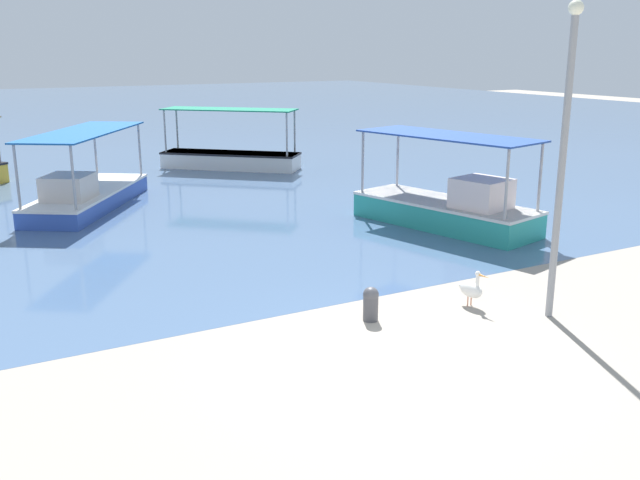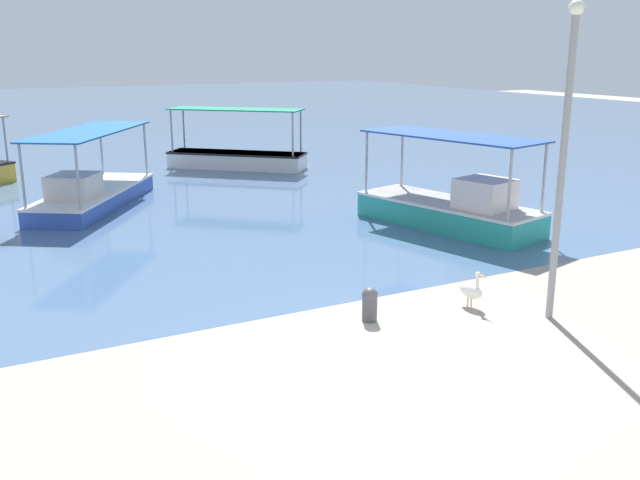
# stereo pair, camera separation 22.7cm
# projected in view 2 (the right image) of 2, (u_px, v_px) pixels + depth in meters

# --- Properties ---
(ground) EXTENTS (120.00, 120.00, 0.00)m
(ground) POSITION_uv_depth(u_px,v_px,m) (406.00, 362.00, 12.14)
(ground) COLOR #A09586
(harbor_water) EXTENTS (110.00, 90.00, 0.00)m
(harbor_water) POSITION_uv_depth(u_px,v_px,m) (37.00, 120.00, 53.04)
(harbor_water) COLOR #496489
(harbor_water) RESTS_ON ground
(fishing_boat_outer) EXTENTS (5.22, 6.52, 2.55)m
(fishing_boat_outer) POSITION_uv_depth(u_px,v_px,m) (91.00, 192.00, 23.67)
(fishing_boat_outer) COLOR #3456B6
(fishing_boat_outer) RESTS_ON harbor_water
(fishing_boat_center) EXTENTS (5.56, 5.22, 2.62)m
(fishing_boat_center) POSITION_uv_depth(u_px,v_px,m) (237.00, 156.00, 31.51)
(fishing_boat_center) COLOR white
(fishing_boat_center) RESTS_ON harbor_water
(fishing_boat_far_left) EXTENTS (3.26, 6.03, 2.74)m
(fishing_boat_far_left) POSITION_uv_depth(u_px,v_px,m) (453.00, 207.00, 21.02)
(fishing_boat_far_left) COLOR teal
(fishing_boat_far_left) RESTS_ON harbor_water
(pelican) EXTENTS (0.34, 0.81, 0.80)m
(pelican) POSITION_uv_depth(u_px,v_px,m) (471.00, 290.00, 14.63)
(pelican) COLOR #E0997A
(pelican) RESTS_ON ground
(lamp_post) EXTENTS (0.28, 0.28, 6.01)m
(lamp_post) POSITION_uv_depth(u_px,v_px,m) (564.00, 148.00, 13.30)
(lamp_post) COLOR gray
(lamp_post) RESTS_ON ground
(mooring_bollard) EXTENTS (0.31, 0.31, 0.69)m
(mooring_bollard) POSITION_uv_depth(u_px,v_px,m) (370.00, 303.00, 13.89)
(mooring_bollard) COLOR #47474C
(mooring_bollard) RESTS_ON ground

